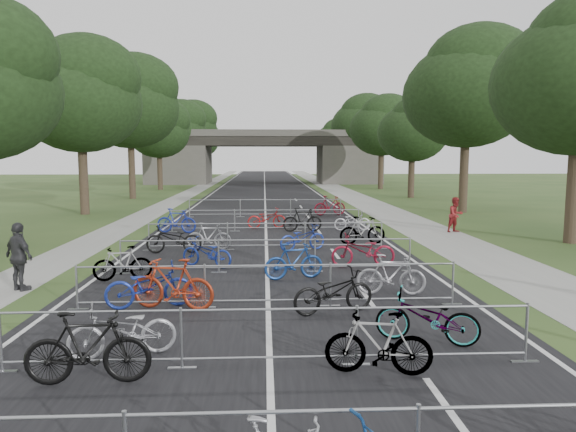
{
  "coord_description": "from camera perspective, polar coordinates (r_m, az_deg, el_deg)",
  "views": [
    {
      "loc": [
        -0.08,
        -5.07,
        3.7
      ],
      "look_at": [
        0.95,
        17.06,
        1.1
      ],
      "focal_mm": 32.0,
      "sensor_mm": 36.0,
      "label": 1
    }
  ],
  "objects": [
    {
      "name": "road",
      "position": [
        55.19,
        -2.59,
        2.86
      ],
      "size": [
        11.0,
        140.0,
        0.01
      ],
      "primitive_type": "cube",
      "color": "black",
      "rests_on": "ground"
    },
    {
      "name": "sidewalk_right",
      "position": [
        55.78,
        5.66,
        2.87
      ],
      "size": [
        3.0,
        140.0,
        0.01
      ],
      "primitive_type": "cube",
      "color": "gray",
      "rests_on": "ground"
    },
    {
      "name": "sidewalk_left",
      "position": [
        55.69,
        -10.34,
        2.79
      ],
      "size": [
        2.0,
        140.0,
        0.01
      ],
      "primitive_type": "cube",
      "color": "gray",
      "rests_on": "ground"
    },
    {
      "name": "lane_markings",
      "position": [
        55.19,
        -2.59,
        2.85
      ],
      "size": [
        0.12,
        140.0,
        0.0
      ],
      "primitive_type": "cube",
      "color": "silver",
      "rests_on": "ground"
    },
    {
      "name": "overpass_bridge",
      "position": [
        70.07,
        -2.63,
        6.56
      ],
      "size": [
        31.0,
        8.0,
        7.05
      ],
      "color": "#494841",
      "rests_on": "ground"
    },
    {
      "name": "tree_left_1",
      "position": [
        35.06,
        -22.0,
        12.12
      ],
      "size": [
        7.56,
        7.56,
        11.53
      ],
      "color": "#33261C",
      "rests_on": "ground"
    },
    {
      "name": "tree_right_1",
      "position": [
        35.78,
        19.49,
        13.06
      ],
      "size": [
        8.18,
        8.18,
        12.47
      ],
      "color": "#33261C",
      "rests_on": "ground"
    },
    {
      "name": "tree_left_2",
      "position": [
        46.6,
        -17.09,
        11.85
      ],
      "size": [
        8.4,
        8.4,
        12.81
      ],
      "color": "#33261C",
      "rests_on": "ground"
    },
    {
      "name": "tree_right_2",
      "position": [
        46.94,
        13.82,
        9.25
      ],
      "size": [
        6.16,
        6.16,
        9.39
      ],
      "color": "#33261C",
      "rests_on": "ground"
    },
    {
      "name": "tree_left_3",
      "position": [
        58.17,
        -14.08,
        9.25
      ],
      "size": [
        6.72,
        6.72,
        10.25
      ],
      "color": "#33261C",
      "rests_on": "ground"
    },
    {
      "name": "tree_right_3",
      "position": [
        58.59,
        10.48,
        9.75
      ],
      "size": [
        7.17,
        7.17,
        10.93
      ],
      "color": "#33261C",
      "rests_on": "ground"
    },
    {
      "name": "tree_left_4",
      "position": [
        70.01,
        -12.15,
        9.5
      ],
      "size": [
        7.56,
        7.56,
        11.53
      ],
      "color": "#33261C",
      "rests_on": "ground"
    },
    {
      "name": "tree_right_4",
      "position": [
        70.37,
        8.25,
        10.06
      ],
      "size": [
        8.18,
        8.18,
        12.47
      ],
      "color": "#33261C",
      "rests_on": "ground"
    },
    {
      "name": "tree_left_5",
      "position": [
        81.9,
        -10.77,
        9.68
      ],
      "size": [
        8.4,
        8.4,
        12.81
      ],
      "color": "#33261C",
      "rests_on": "ground"
    },
    {
      "name": "tree_right_5",
      "position": [
        82.09,
        6.63,
        8.23
      ],
      "size": [
        6.16,
        6.16,
        9.39
      ],
      "color": "#33261C",
      "rests_on": "ground"
    },
    {
      "name": "tree_left_6",
      "position": [
        93.72,
        -9.72,
        8.31
      ],
      "size": [
        6.72,
        6.72,
        10.25
      ],
      "color": "#33261C",
      "rests_on": "ground"
    },
    {
      "name": "tree_right_6",
      "position": [
        93.98,
        5.45,
        8.64
      ],
      "size": [
        7.17,
        7.17,
        10.93
      ],
      "color": "#33261C",
      "rests_on": "ground"
    },
    {
      "name": "barrier_row_1",
      "position": [
        9.22,
        -2.05,
        -13.33
      ],
      "size": [
        9.7,
        0.08,
        1.1
      ],
      "color": "gray",
      "rests_on": "ground"
    },
    {
      "name": "barrier_row_2",
      "position": [
        12.67,
        -2.24,
        -7.74
      ],
      "size": [
        9.7,
        0.08,
        1.1
      ],
      "color": "gray",
      "rests_on": "ground"
    },
    {
      "name": "barrier_row_3",
      "position": [
        16.37,
        -2.35,
        -4.42
      ],
      "size": [
        9.7,
        0.08,
        1.1
      ],
      "color": "gray",
      "rests_on": "ground"
    },
    {
      "name": "barrier_row_4",
      "position": [
        20.31,
        -2.42,
        -2.25
      ],
      "size": [
        9.7,
        0.08,
        1.1
      ],
      "color": "gray",
      "rests_on": "ground"
    },
    {
      "name": "barrier_row_5",
      "position": [
        25.26,
        -2.47,
        -0.48
      ],
      "size": [
        9.7,
        0.08,
        1.1
      ],
      "color": "gray",
      "rests_on": "ground"
    },
    {
      "name": "barrier_row_6",
      "position": [
        31.23,
        -2.52,
        0.89
      ],
      "size": [
        9.7,
        0.08,
        1.1
      ],
      "color": "gray",
      "rests_on": "ground"
    },
    {
      "name": "bike_4",
      "position": [
        9.14,
        -21.38,
        -13.56
      ],
      "size": [
        2.05,
        0.65,
        1.22
      ],
      "primitive_type": "imported",
      "rotation": [
        0.0,
        0.0,
        1.61
      ],
      "color": "black",
      "rests_on": "ground"
    },
    {
      "name": "bike_5",
      "position": [
        10.11,
        -17.9,
        -12.05
      ],
      "size": [
        2.05,
        1.18,
        1.02
      ],
      "primitive_type": "imported",
      "rotation": [
        0.0,
        0.0,
        4.99
      ],
      "color": "#97979E",
      "rests_on": "ground"
    },
    {
      "name": "bike_6",
      "position": [
        9.06,
        10.03,
        -13.8
      ],
      "size": [
        1.88,
        0.83,
        1.09
      ],
      "primitive_type": "imported",
      "rotation": [
        0.0,
        0.0,
        4.53
      ],
      "color": "gray",
      "rests_on": "ground"
    },
    {
      "name": "bike_7",
      "position": [
        10.65,
        15.19,
        -10.87
      ],
      "size": [
        2.14,
        1.38,
        1.06
      ],
      "primitive_type": "imported",
      "rotation": [
        0.0,
        0.0,
        4.35
      ],
      "color": "gray",
      "rests_on": "ground"
    },
    {
      "name": "bike_8",
      "position": [
        13.06,
        -15.18,
        -7.51
      ],
      "size": [
        2.2,
        1.16,
        1.1
      ],
      "primitive_type": "imported",
      "rotation": [
        0.0,
        0.0,
        1.78
      ],
      "color": "navy",
      "rests_on": "ground"
    },
    {
      "name": "bike_9",
      "position": [
        12.75,
        -12.7,
        -7.42
      ],
      "size": [
        2.17,
        1.08,
        1.26
      ],
      "primitive_type": "imported",
      "rotation": [
        0.0,
        0.0,
        4.47
      ],
      "color": "#9D2E16",
      "rests_on": "ground"
    },
    {
      "name": "bike_10",
      "position": [
        12.23,
        5.06,
        -8.37
      ],
      "size": [
        2.13,
        1.26,
        1.06
      ],
      "primitive_type": "imported",
      "rotation": [
        0.0,
        0.0,
        1.87
      ],
      "color": "black",
      "rests_on": "ground"
    },
    {
      "name": "bike_11",
      "position": [
        13.98,
        11.4,
        -6.46
      ],
      "size": [
        1.89,
        0.78,
        1.1
      ],
      "primitive_type": "imported",
      "rotation": [
        0.0,
        0.0,
        1.43
      ],
      "color": "gray",
      "rests_on": "ground"
    },
    {
      "name": "bike_12",
      "position": [
        16.09,
        -17.89,
        -5.07
      ],
      "size": [
        1.77,
        0.88,
        1.03
      ],
      "primitive_type": "imported",
      "rotation": [
        0.0,
        0.0,
        4.95
      ],
      "color": "gray",
      "rests_on": "ground"
    },
    {
      "name": "bike_13",
      "position": [
        17.32,
        -9.05,
        -4.07
      ],
      "size": [
        1.96,
        1.38,
        0.98
      ],
      "primitive_type": "imported",
      "rotation": [
        0.0,
        0.0,
        4.28
      ],
      "color": "navy",
      "rests_on": "ground"
    },
    {
      "name": "bike_14",
      "position": [
        15.45,
        0.66,
        -5.07
      ],
      "size": [
        1.9,
        0.93,
        1.1
      ],
      "primitive_type": "imported",
      "rotation": [
        0.0,
        0.0,
        1.81
      ],
      "color": "navy",
      "rests_on": "ground"
    },
    {
      "name": "bike_15",
      "position": [
        17.28,
        8.37,
        -3.84
      ],
      "size": [
        2.15,
        0.79,
        1.12
      ],
      "primitive_type": "imported",
      "rotation": [
        0.0,
        0.0,
        4.73
      ],
      "color": "maroon",
      "rests_on": "ground"
    },
    {
      "name": "bike_16",
      "position": [
        19.98,
        -12.58,
        -2.53
      ],
      "size": [
        2.1,
        0.74,
        1.1
      ],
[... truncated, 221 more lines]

